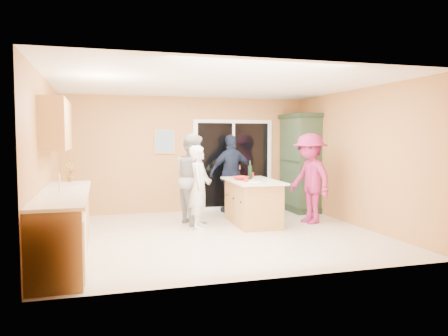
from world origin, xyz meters
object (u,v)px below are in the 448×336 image
object	(u,v)px
woman_white	(199,187)
woman_magenta	(310,178)
kitchen_island	(252,203)
woman_grey	(193,178)
green_hutch	(300,164)
woman_navy	(232,174)

from	to	relation	value
woman_white	woman_magenta	bearing A→B (deg)	-74.41
kitchen_island	woman_grey	world-z (taller)	woman_grey
woman_grey	kitchen_island	bearing A→B (deg)	-124.08
woman_white	woman_grey	bearing A→B (deg)	18.31
green_hutch	woman_magenta	bearing A→B (deg)	-108.84
green_hutch	woman_grey	world-z (taller)	green_hutch
kitchen_island	woman_magenta	world-z (taller)	woman_magenta
kitchen_island	woman_grey	size ratio (longest dim) A/B	0.95
kitchen_island	woman_magenta	xyz separation A→B (m)	(1.11, -0.22, 0.48)
green_hutch	woman_white	size ratio (longest dim) A/B	1.44
woman_white	woman_magenta	distance (m)	2.21
woman_white	kitchen_island	bearing A→B (deg)	-65.46
green_hutch	woman_navy	distance (m)	1.62
woman_white	woman_navy	distance (m)	1.88
woman_navy	woman_grey	bearing A→B (deg)	36.24
woman_white	woman_magenta	size ratio (longest dim) A/B	0.87
kitchen_island	woman_grey	bearing A→B (deg)	161.65
kitchen_island	woman_grey	distance (m)	1.26
green_hutch	woman_navy	size ratio (longest dim) A/B	1.27
kitchen_island	woman_white	world-z (taller)	woman_white
woman_navy	kitchen_island	bearing A→B (deg)	84.14
green_hutch	woman_white	distance (m)	3.00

